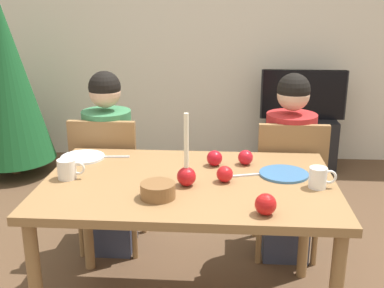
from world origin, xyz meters
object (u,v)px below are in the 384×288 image
at_px(chair_right, 288,182).
at_px(mug_left, 68,169).
at_px(plate_left, 83,157).
at_px(plate_right, 284,174).
at_px(person_right_child, 288,171).
at_px(apple_by_left_plate, 214,158).
at_px(christmas_tree, 5,79).
at_px(person_left_child, 109,167).
at_px(mug_right, 319,178).
at_px(chair_left, 108,177).
at_px(tv, 303,95).
at_px(dining_table, 189,196).
at_px(tv_stand, 300,143).
at_px(bowl_walnuts, 158,190).
at_px(candle_centerpiece, 186,171).
at_px(apple_by_right_mug, 245,157).
at_px(apple_far_edge, 225,174).

xyz_separation_m(chair_right, mug_left, (-1.15, -0.62, 0.29)).
bearing_deg(plate_left, plate_right, -9.41).
distance_m(person_right_child, apple_by_left_plate, 0.66).
height_order(person_right_child, christmas_tree, christmas_tree).
bearing_deg(plate_right, person_left_child, 152.18).
bearing_deg(mug_right, apple_by_left_plate, 151.73).
distance_m(person_right_child, mug_right, 0.73).
xyz_separation_m(chair_left, tv, (1.45, 1.69, 0.20)).
distance_m(dining_table, tv_stand, 2.50).
bearing_deg(plate_right, mug_left, -173.49).
distance_m(chair_left, bowl_walnuts, 0.97).
bearing_deg(apple_by_left_plate, mug_left, -161.87).
relative_size(chair_right, bowl_walnuts, 5.81).
distance_m(tv_stand, tv, 0.47).
bearing_deg(candle_centerpiece, plate_right, 19.82).
xyz_separation_m(dining_table, bowl_walnuts, (-0.12, -0.21, 0.12)).
distance_m(chair_right, bowl_walnuts, 1.10).
bearing_deg(apple_by_left_plate, dining_table, -118.54).
distance_m(candle_centerpiece, apple_by_right_mug, 0.42).
bearing_deg(tv, mug_right, -97.06).
bearing_deg(dining_table, tv_stand, 68.78).
xyz_separation_m(mug_right, bowl_walnuts, (-0.72, -0.16, -0.02)).
distance_m(candle_centerpiece, plate_right, 0.50).
distance_m(plate_right, mug_left, 1.06).
height_order(dining_table, chair_right, chair_right).
bearing_deg(mug_left, candle_centerpiece, -4.87).
bearing_deg(person_left_child, person_right_child, 0.00).
bearing_deg(tv_stand, tv, 90.00).
bearing_deg(candle_centerpiece, tv_stand, 69.18).
bearing_deg(christmas_tree, bowl_walnuts, -52.27).
bearing_deg(apple_far_edge, christmas_tree, 135.15).
xyz_separation_m(tv_stand, bowl_walnuts, (-1.01, -2.51, 0.54)).
relative_size(plate_left, apple_by_right_mug, 3.00).
height_order(bowl_walnuts, apple_far_edge, apple_far_edge).
bearing_deg(person_left_child, plate_left, -97.80).
bearing_deg(plate_right, person_right_child, 79.60).
relative_size(chair_right, person_left_child, 0.77).
height_order(person_right_child, tv, person_right_child).
distance_m(dining_table, apple_far_edge, 0.21).
xyz_separation_m(chair_right, person_right_child, (-0.00, 0.03, 0.06)).
height_order(chair_left, apple_by_left_plate, chair_left).
height_order(chair_left, tv, tv).
relative_size(person_right_child, mug_right, 9.21).
xyz_separation_m(tv, mug_right, (-0.29, -2.35, 0.09)).
bearing_deg(tv_stand, dining_table, -111.22).
height_order(chair_right, apple_far_edge, chair_right).
bearing_deg(tv, mug_left, -122.57).
height_order(tv, apple_by_left_plate, tv).
height_order(bowl_walnuts, apple_by_left_plate, apple_by_left_plate).
xyz_separation_m(chair_left, person_right_child, (1.12, 0.03, 0.06)).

